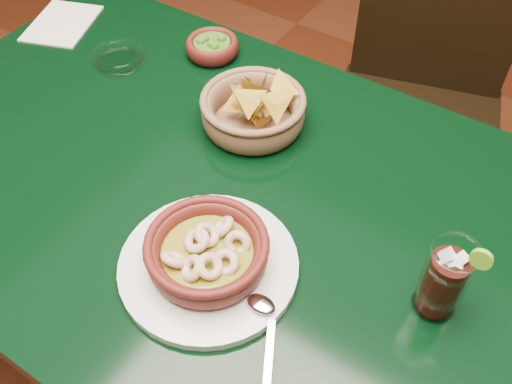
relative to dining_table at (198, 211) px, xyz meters
The scene contains 9 objects.
ground 0.65m from the dining_table, ahead, with size 7.00×7.00×0.00m, color #471C0C.
dining_table is the anchor object (origin of this frame).
dining_chair 0.74m from the dining_table, 76.27° to the left, with size 0.53×0.53×0.92m.
shrimp_plate 0.24m from the dining_table, 45.90° to the right, with size 0.32×0.27×0.08m.
chip_basket 0.21m from the dining_table, 84.52° to the left, with size 0.22×0.22×0.15m.
guacamole_ramekin 0.37m from the dining_table, 120.84° to the left, with size 0.13×0.13×0.04m.
cola_drink 0.47m from the dining_table, ahead, with size 0.13×0.13×0.15m.
glass_ashtray 0.38m from the dining_table, 152.21° to the left, with size 0.12×0.12×0.03m.
paper_menu 0.58m from the dining_table, 158.69° to the left, with size 0.18×0.21×0.00m.
Camera 1 is at (0.45, -0.50, 1.46)m, focal length 40.00 mm.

